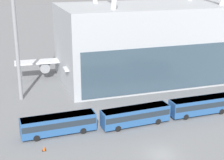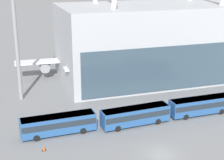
# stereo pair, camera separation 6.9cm
# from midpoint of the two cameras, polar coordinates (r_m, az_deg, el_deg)

# --- Properties ---
(ground_plane) EXTENTS (440.00, 440.00, 0.00)m
(ground_plane) POSITION_cam_midpoint_polar(r_m,az_deg,el_deg) (49.61, 8.21, -12.14)
(ground_plane) COLOR slate
(airliner_at_gate_far) EXTENTS (30.82, 34.45, 12.67)m
(airliner_at_gate_far) POSITION_cam_midpoint_polar(r_m,az_deg,el_deg) (83.47, -5.43, 4.13)
(airliner_at_gate_far) COLOR silver
(airliner_at_gate_far) RESTS_ON ground_plane
(airliner_parked_remote) EXTENTS (37.18, 35.09, 14.56)m
(airliner_parked_remote) POSITION_cam_midpoint_polar(r_m,az_deg,el_deg) (114.78, 17.26, 7.61)
(airliner_parked_remote) COLOR silver
(airliner_parked_remote) RESTS_ON ground_plane
(shuttle_bus_0) EXTENTS (11.74, 2.92, 3.10)m
(shuttle_bus_0) POSITION_cam_midpoint_polar(r_m,az_deg,el_deg) (54.43, -8.92, -7.15)
(shuttle_bus_0) COLOR #285693
(shuttle_bus_0) RESTS_ON ground_plane
(shuttle_bus_1) EXTENTS (11.80, 3.28, 3.10)m
(shuttle_bus_1) POSITION_cam_midpoint_polar(r_m,az_deg,el_deg) (56.92, 3.90, -5.79)
(shuttle_bus_1) COLOR #285693
(shuttle_bus_1) RESTS_ON ground_plane
(shuttle_bus_2) EXTENTS (11.71, 2.79, 3.10)m
(shuttle_bus_2) POSITION_cam_midpoint_polar(r_m,az_deg,el_deg) (62.83, 14.53, -4.01)
(shuttle_bus_2) COLOR #285693
(shuttle_bus_2) RESTS_ON ground_plane
(floodlight_mast) EXTENTS (2.18, 2.18, 30.80)m
(floodlight_mast) POSITION_cam_midpoint_polar(r_m,az_deg,el_deg) (66.77, -16.05, 10.76)
(floodlight_mast) COLOR gray
(floodlight_mast) RESTS_ON ground_plane
(traffic_cone_1) EXTENTS (0.56, 0.56, 0.73)m
(traffic_cone_1) POSITION_cam_midpoint_polar(r_m,az_deg,el_deg) (50.82, -11.28, -11.08)
(traffic_cone_1) COLOR black
(traffic_cone_1) RESTS_ON ground_plane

